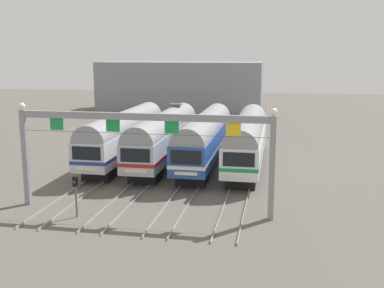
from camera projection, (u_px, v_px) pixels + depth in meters
ground_plane at (184, 164)px, 43.64m from camera, size 160.00×160.00×0.00m
track_bed at (211, 133)px, 60.02m from camera, size 13.08×70.00×0.15m
commuter_train_silver at (124, 134)px, 44.15m from camera, size 2.88×18.06×4.77m
commuter_train_stainless at (164, 135)px, 43.46m from camera, size 2.88×18.06×5.05m
commuter_train_blue at (205, 136)px, 42.77m from camera, size 2.88×18.06×4.77m
commuter_train_white at (247, 138)px, 42.08m from camera, size 2.88×18.06×4.77m
catenary_gantry at (142, 135)px, 29.63m from camera, size 16.82×0.44×6.97m
yard_signal_mast at (76, 188)px, 29.20m from camera, size 0.28×0.35×2.66m
maintenance_building at (181, 86)px, 82.90m from camera, size 28.60×10.00×8.55m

